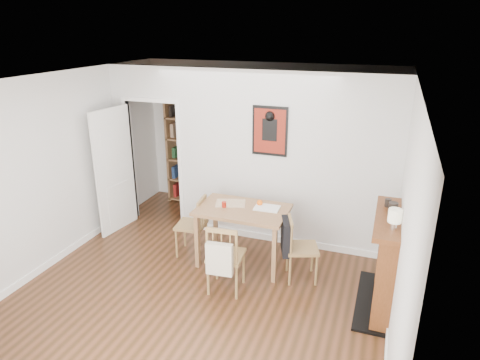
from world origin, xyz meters
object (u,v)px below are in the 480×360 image
at_px(chair_right, 301,248).
at_px(mantel_lamp, 395,217).
at_px(chair_front, 226,256).
at_px(red_glass, 224,204).
at_px(chair_left, 191,226).
at_px(fireplace, 387,259).
at_px(notebook, 267,208).
at_px(dining_table, 243,215).
at_px(orange_fruit, 260,203).
at_px(bookshelf, 191,150).
at_px(ceramic_jar_a, 393,208).
at_px(ceramic_jar_b, 388,203).

height_order(chair_right, mantel_lamp, mantel_lamp).
bearing_deg(chair_front, red_glass, 113.10).
relative_size(chair_right, red_glass, 11.04).
xyz_separation_m(chair_left, fireplace, (2.69, -0.34, 0.17)).
xyz_separation_m(chair_left, notebook, (1.10, 0.11, 0.40)).
bearing_deg(chair_front, notebook, 70.14).
xyz_separation_m(dining_table, orange_fruit, (0.19, 0.17, 0.14)).
bearing_deg(bookshelf, mantel_lamp, -34.65).
bearing_deg(dining_table, mantel_lamp, -18.88).
bearing_deg(red_glass, ceramic_jar_a, -5.05).
distance_m(chair_front, bookshelf, 3.06).
bearing_deg(ceramic_jar_a, fireplace, -85.19).
height_order(chair_left, red_glass, red_glass).
relative_size(dining_table, notebook, 3.66).
relative_size(chair_right, notebook, 2.61).
bearing_deg(chair_front, ceramic_jar_b, 19.13).
xyz_separation_m(bookshelf, red_glass, (1.40, -1.86, -0.14)).
bearing_deg(notebook, ceramic_jar_a, -12.34).
distance_m(mantel_lamp, ceramic_jar_a, 0.42).
bearing_deg(notebook, bookshelf, 139.11).
bearing_deg(ceramic_jar_a, notebook, 167.66).
xyz_separation_m(chair_left, orange_fruit, (0.98, 0.17, 0.43)).
height_order(dining_table, ceramic_jar_a, ceramic_jar_a).
bearing_deg(orange_fruit, mantel_lamp, -25.57).
bearing_deg(chair_right, red_glass, 176.15).
xyz_separation_m(notebook, mantel_lamp, (1.60, -0.76, 0.45)).
distance_m(fireplace, orange_fruit, 1.81).
distance_m(orange_fruit, mantel_lamp, 1.96).
height_order(red_glass, ceramic_jar_b, ceramic_jar_b).
relative_size(dining_table, red_glass, 15.47).
bearing_deg(red_glass, notebook, 15.55).
height_order(chair_left, chair_right, chair_left).
height_order(chair_front, bookshelf, bookshelf).
relative_size(red_glass, mantel_lamp, 0.36).
relative_size(dining_table, mantel_lamp, 5.49).
height_order(bookshelf, fireplace, bookshelf).
distance_m(dining_table, fireplace, 1.94).
distance_m(dining_table, chair_front, 0.74).
height_order(orange_fruit, ceramic_jar_b, ceramic_jar_b).
bearing_deg(orange_fruit, chair_front, -101.00).
bearing_deg(mantel_lamp, fireplace, 91.82).
bearing_deg(orange_fruit, ceramic_jar_a, -13.43).
xyz_separation_m(chair_left, chair_right, (1.63, -0.12, 0.01)).
bearing_deg(red_glass, fireplace, -7.68).
xyz_separation_m(orange_fruit, ceramic_jar_b, (1.65, -0.23, 0.33)).
xyz_separation_m(chair_front, bookshelf, (-1.68, 2.50, 0.54)).
distance_m(dining_table, notebook, 0.35).
height_order(chair_right, orange_fruit, orange_fruit).
xyz_separation_m(dining_table, ceramic_jar_b, (1.84, -0.06, 0.47)).
bearing_deg(dining_table, chair_left, -179.89).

